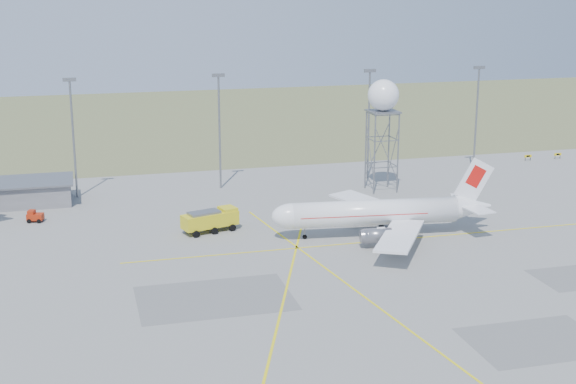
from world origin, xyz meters
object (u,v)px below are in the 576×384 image
object	(u,v)px
airliner_main	(378,213)
radar_tower	(382,129)
fire_truck	(211,221)
baggage_tug	(35,217)

from	to	relation	value
airliner_main	radar_tower	world-z (taller)	radar_tower
fire_truck	baggage_tug	bearing A→B (deg)	137.93
airliner_main	baggage_tug	world-z (taller)	airliner_main
airliner_main	fire_truck	xyz separation A→B (m)	(-23.08, 8.24, -1.83)
radar_tower	baggage_tug	bearing A→B (deg)	-175.85
airliner_main	fire_truck	distance (m)	24.58
radar_tower	baggage_tug	world-z (taller)	radar_tower
fire_truck	baggage_tug	world-z (taller)	fire_truck
radar_tower	fire_truck	bearing A→B (deg)	-153.93
radar_tower	fire_truck	distance (m)	38.05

